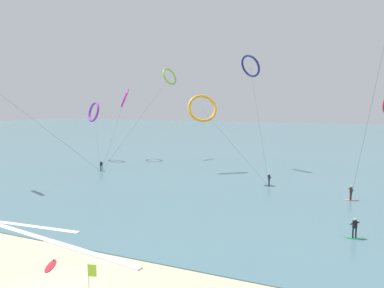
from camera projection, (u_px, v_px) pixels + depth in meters
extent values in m
cube|color=#476B75|center=(286.00, 137.00, 116.37)|extent=(400.00, 200.00, 0.08)
ellipsoid|color=#199351|center=(354.00, 238.00, 27.37)|extent=(1.40, 0.40, 0.06)
cylinder|color=black|center=(353.00, 233.00, 27.29)|extent=(0.12, 0.12, 0.80)
cylinder|color=black|center=(356.00, 233.00, 27.35)|extent=(0.12, 0.12, 0.80)
cube|color=black|center=(355.00, 224.00, 27.24)|extent=(0.38, 0.35, 0.62)
sphere|color=tan|center=(355.00, 219.00, 27.19)|extent=(0.22, 0.22, 0.22)
cylinder|color=black|center=(352.00, 223.00, 27.30)|extent=(0.36, 0.46, 0.39)
cylinder|color=black|center=(357.00, 223.00, 27.40)|extent=(0.36, 0.46, 0.39)
ellipsoid|color=#EA7260|center=(350.00, 200.00, 38.39)|extent=(1.40, 0.40, 0.06)
cylinder|color=black|center=(351.00, 196.00, 38.45)|extent=(0.12, 0.12, 0.80)
cylinder|color=black|center=(350.00, 197.00, 38.24)|extent=(0.12, 0.12, 0.80)
cube|color=black|center=(351.00, 190.00, 38.26)|extent=(0.30, 0.37, 0.62)
sphere|color=tan|center=(351.00, 187.00, 38.22)|extent=(0.22, 0.22, 0.22)
cylinder|color=black|center=(352.00, 189.00, 38.53)|extent=(0.50, 0.26, 0.39)
cylinder|color=black|center=(350.00, 190.00, 38.21)|extent=(0.50, 0.26, 0.39)
ellipsoid|color=black|center=(269.00, 186.00, 45.32)|extent=(1.40, 0.40, 0.06)
cylinder|color=#191E38|center=(269.00, 182.00, 45.40)|extent=(0.12, 0.12, 0.80)
cylinder|color=#191E38|center=(269.00, 183.00, 45.15)|extent=(0.12, 0.12, 0.80)
cube|color=#191E38|center=(269.00, 177.00, 45.20)|extent=(0.22, 0.33, 0.62)
sphere|color=tan|center=(269.00, 174.00, 45.15)|extent=(0.22, 0.22, 0.22)
cylinder|color=#191E38|center=(270.00, 176.00, 45.50)|extent=(0.51, 0.12, 0.39)
cylinder|color=#191E38|center=(269.00, 177.00, 45.11)|extent=(0.51, 0.12, 0.39)
ellipsoid|color=teal|center=(101.00, 171.00, 55.64)|extent=(1.40, 0.40, 0.06)
cylinder|color=#191E38|center=(102.00, 168.00, 55.55)|extent=(0.12, 0.12, 0.80)
cylinder|color=#191E38|center=(101.00, 168.00, 55.63)|extent=(0.12, 0.12, 0.80)
cube|color=#191E38|center=(101.00, 164.00, 55.51)|extent=(0.33, 0.22, 0.62)
sphere|color=tan|center=(101.00, 161.00, 55.46)|extent=(0.22, 0.22, 0.22)
cylinder|color=#191E38|center=(103.00, 164.00, 55.55)|extent=(0.13, 0.51, 0.39)
cylinder|color=#191E38|center=(100.00, 163.00, 55.68)|extent=(0.13, 0.51, 0.39)
torus|color=navy|center=(250.00, 66.00, 56.58)|extent=(4.45, 3.92, 3.70)
cylinder|color=#3F3F3F|center=(259.00, 120.00, 50.97)|extent=(5.55, 12.08, 17.09)
torus|color=orange|center=(202.00, 108.00, 54.30)|extent=(5.22, 4.49, 4.49)
cylinder|color=#3F3F3F|center=(233.00, 145.00, 49.83)|extent=(11.86, 6.17, 10.11)
torus|color=#CC288E|center=(125.00, 98.00, 67.09)|extent=(3.75, 4.25, 3.74)
cylinder|color=#3F3F3F|center=(114.00, 132.00, 61.38)|extent=(3.47, 12.55, 12.08)
cylinder|color=#3F3F3F|center=(53.00, 135.00, 48.99)|extent=(5.11, 15.00, 13.13)
cylinder|color=#3F3F3F|center=(371.00, 107.00, 36.61)|extent=(3.04, 0.11, 21.19)
torus|color=#8CC62D|center=(170.00, 77.00, 68.18)|extent=(2.66, 4.04, 3.54)
cylinder|color=#3F3F3F|center=(139.00, 120.00, 61.93)|extent=(4.08, 17.33, 16.36)
torus|color=purple|center=(94.00, 112.00, 65.94)|extent=(4.22, 3.12, 3.98)
cylinder|color=#3F3F3F|center=(97.00, 140.00, 60.81)|extent=(8.28, 8.99, 9.29)
ellipsoid|color=red|center=(51.00, 266.00, 22.78)|extent=(1.35, 1.92, 0.08)
cone|color=black|center=(54.00, 260.00, 23.47)|extent=(0.14, 0.14, 0.12)
cube|color=#8CC62D|center=(92.00, 270.00, 16.33)|extent=(0.43, 0.13, 0.60)
cube|color=white|center=(58.00, 244.00, 26.40)|extent=(16.13, 2.77, 0.12)
cube|color=white|center=(28.00, 226.00, 30.19)|extent=(10.37, 1.28, 0.12)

